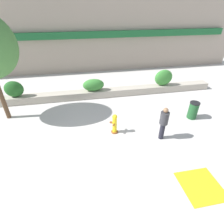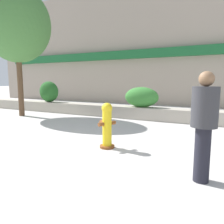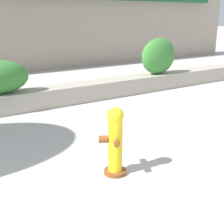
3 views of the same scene
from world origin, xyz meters
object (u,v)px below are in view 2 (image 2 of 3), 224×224
object	(u,v)px
hedge_bush_1	(141,97)
fire_hydrant	(107,125)
street_tree	(17,26)
hedge_bush_0	(49,92)
pedestrian	(204,120)

from	to	relation	value
hedge_bush_1	fire_hydrant	xyz separation A→B (m)	(0.64, -4.21, -0.37)
street_tree	fire_hydrant	bearing A→B (deg)	-23.30
hedge_bush_1	street_tree	size ratio (longest dim) A/B	0.26
hedge_bush_0	hedge_bush_1	world-z (taller)	hedge_bush_0
hedge_bush_0	pedestrian	size ratio (longest dim) A/B	0.67
fire_hydrant	pedestrian	size ratio (longest dim) A/B	0.62
street_tree	pedestrian	xyz separation A→B (m)	(7.98, -3.38, -2.99)
hedge_bush_0	street_tree	distance (m)	3.40
fire_hydrant	street_tree	xyz separation A→B (m)	(-5.81, 2.50, 3.42)
hedge_bush_1	street_tree	world-z (taller)	street_tree
hedge_bush_1	pedestrian	distance (m)	5.81
hedge_bush_0	fire_hydrant	world-z (taller)	hedge_bush_0
hedge_bush_0	street_tree	world-z (taller)	street_tree
hedge_bush_0	hedge_bush_1	bearing A→B (deg)	0.00
hedge_bush_1	fire_hydrant	bearing A→B (deg)	-81.40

